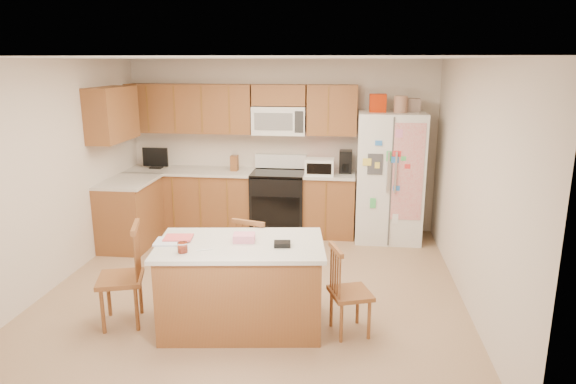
# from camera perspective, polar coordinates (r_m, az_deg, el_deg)

# --- Properties ---
(ground) EXTENTS (4.50, 4.50, 0.00)m
(ground) POSITION_cam_1_polar(r_m,az_deg,el_deg) (5.88, -3.63, -10.54)
(ground) COLOR #9E7653
(ground) RESTS_ON ground
(room_shell) EXTENTS (4.60, 4.60, 2.52)m
(room_shell) POSITION_cam_1_polar(r_m,az_deg,el_deg) (5.43, -3.86, 3.39)
(room_shell) COLOR beige
(room_shell) RESTS_ON ground
(cabinetry) EXTENTS (3.36, 1.56, 2.15)m
(cabinetry) POSITION_cam_1_polar(r_m,az_deg,el_deg) (7.47, -8.70, 2.15)
(cabinetry) COLOR brown
(cabinetry) RESTS_ON ground
(stove) EXTENTS (0.76, 0.65, 1.13)m
(stove) POSITION_cam_1_polar(r_m,az_deg,el_deg) (7.52, -1.04, -1.06)
(stove) COLOR black
(stove) RESTS_ON ground
(refrigerator) EXTENTS (0.90, 0.79, 2.04)m
(refrigerator) POSITION_cam_1_polar(r_m,az_deg,el_deg) (7.30, 11.18, 1.82)
(refrigerator) COLOR white
(refrigerator) RESTS_ON ground
(island) EXTENTS (1.63, 1.08, 0.93)m
(island) POSITION_cam_1_polar(r_m,az_deg,el_deg) (4.94, -5.22, -10.19)
(island) COLOR brown
(island) RESTS_ON ground
(windsor_chair_left) EXTENTS (0.51, 0.53, 0.99)m
(windsor_chair_left) POSITION_cam_1_polar(r_m,az_deg,el_deg) (5.19, -17.85, -9.06)
(windsor_chair_left) COLOR brown
(windsor_chair_left) RESTS_ON ground
(windsor_chair_back) EXTENTS (0.47, 0.46, 0.89)m
(windsor_chair_back) POSITION_cam_1_polar(r_m,az_deg,el_deg) (5.52, -3.73, -7.47)
(windsor_chair_back) COLOR brown
(windsor_chair_back) RESTS_ON ground
(windsor_chair_right) EXTENTS (0.46, 0.47, 0.86)m
(windsor_chair_right) POSITION_cam_1_polar(r_m,az_deg,el_deg) (4.83, 6.69, -11.04)
(windsor_chair_right) COLOR brown
(windsor_chair_right) RESTS_ON ground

